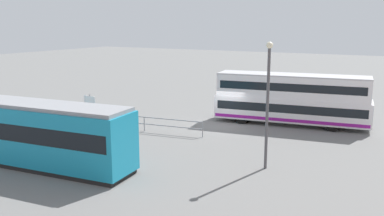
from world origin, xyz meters
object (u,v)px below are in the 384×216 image
(info_sign, at_px, (90,104))
(double_decker_bus, at_px, (291,99))
(pedestrian_near_railing, at_px, (120,121))
(tram_yellow, at_px, (19,131))
(street_lamp, at_px, (268,96))

(info_sign, bearing_deg, double_decker_bus, -148.31)
(pedestrian_near_railing, bearing_deg, tram_yellow, 82.27)
(double_decker_bus, height_order, pedestrian_near_railing, double_decker_bus)
(double_decker_bus, xyz_separation_m, info_sign, (13.07, 8.07, -0.28))
(double_decker_bus, height_order, street_lamp, street_lamp)
(info_sign, distance_m, street_lamp, 15.19)
(double_decker_bus, xyz_separation_m, street_lamp, (-1.74, 10.57, 1.99))
(pedestrian_near_railing, xyz_separation_m, street_lamp, (-11.39, 1.75, 3.02))
(tram_yellow, relative_size, info_sign, 5.74)
(double_decker_bus, bearing_deg, pedestrian_near_railing, 42.43)
(street_lamp, bearing_deg, tram_yellow, 25.01)
(tram_yellow, height_order, street_lamp, street_lamp)
(tram_yellow, xyz_separation_m, street_lamp, (-12.41, -5.79, 2.15))
(tram_yellow, bearing_deg, pedestrian_near_railing, -97.73)
(double_decker_bus, distance_m, info_sign, 15.36)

